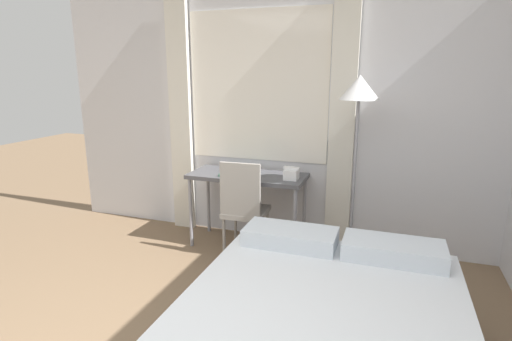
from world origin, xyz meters
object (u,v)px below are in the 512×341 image
standing_lamp (358,108)px  telephone (291,174)px  desk_chair (244,205)px  book (234,173)px  desk (248,181)px

standing_lamp → telephone: standing_lamp is taller
desk_chair → standing_lamp: size_ratio=0.55×
standing_lamp → book: size_ratio=5.98×
book → desk_chair: bearing=-47.0°
desk_chair → telephone: 0.54m
desk → desk_chair: bearing=-78.0°
desk → book: (-0.12, -0.06, 0.09)m
desk_chair → book: size_ratio=3.31×
desk → telephone: (0.46, -0.05, 0.13)m
standing_lamp → book: standing_lamp is taller
desk → standing_lamp: 1.30m
standing_lamp → telephone: 0.87m
desk → desk_chair: (0.05, -0.25, -0.16)m
desk_chair → telephone: size_ratio=6.51×
desk_chair → telephone: desk_chair is taller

